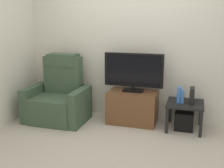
{
  "coord_description": "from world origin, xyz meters",
  "views": [
    {
      "loc": [
        0.96,
        -3.32,
        1.65
      ],
      "look_at": [
        -0.2,
        0.5,
        0.7
      ],
      "focal_mm": 43.92,
      "sensor_mm": 36.0,
      "label": 1
    }
  ],
  "objects_px": {
    "television": "(134,71)",
    "recliner_armchair": "(59,98)",
    "game_console": "(192,95)",
    "tv_stand": "(133,107)",
    "side_table": "(185,107)",
    "book_leftmost": "(179,95)",
    "subwoofer_box": "(184,120)",
    "book_middle": "(182,97)"
  },
  "relations": [
    {
      "from": "recliner_armchair",
      "to": "television",
      "type": "bearing_deg",
      "value": 18.97
    },
    {
      "from": "tv_stand",
      "to": "book_middle",
      "type": "height_order",
      "value": "book_middle"
    },
    {
      "from": "tv_stand",
      "to": "subwoofer_box",
      "type": "relative_size",
      "value": 2.79
    },
    {
      "from": "recliner_armchair",
      "to": "book_leftmost",
      "type": "distance_m",
      "value": 1.94
    },
    {
      "from": "tv_stand",
      "to": "television",
      "type": "distance_m",
      "value": 0.58
    },
    {
      "from": "recliner_armchair",
      "to": "subwoofer_box",
      "type": "relative_size",
      "value": 3.88
    },
    {
      "from": "game_console",
      "to": "book_leftmost",
      "type": "bearing_deg",
      "value": -171.03
    },
    {
      "from": "recliner_armchair",
      "to": "book_middle",
      "type": "relative_size",
      "value": 5.69
    },
    {
      "from": "side_table",
      "to": "subwoofer_box",
      "type": "height_order",
      "value": "side_table"
    },
    {
      "from": "subwoofer_box",
      "to": "book_leftmost",
      "type": "xyz_separation_m",
      "value": [
        -0.1,
        -0.02,
        0.4
      ]
    },
    {
      "from": "recliner_armchair",
      "to": "game_console",
      "type": "relative_size",
      "value": 4.62
    },
    {
      "from": "book_middle",
      "to": "game_console",
      "type": "relative_size",
      "value": 0.81
    },
    {
      "from": "television",
      "to": "side_table",
      "type": "height_order",
      "value": "television"
    },
    {
      "from": "tv_stand",
      "to": "game_console",
      "type": "xyz_separation_m",
      "value": [
        0.91,
        -0.04,
        0.28
      ]
    },
    {
      "from": "book_middle",
      "to": "television",
      "type": "bearing_deg",
      "value": 173.52
    },
    {
      "from": "recliner_armchair",
      "to": "side_table",
      "type": "xyz_separation_m",
      "value": [
        2.03,
        0.18,
        -0.01
      ]
    },
    {
      "from": "subwoofer_box",
      "to": "book_middle",
      "type": "height_order",
      "value": "book_middle"
    },
    {
      "from": "side_table",
      "to": "subwoofer_box",
      "type": "distance_m",
      "value": 0.22
    },
    {
      "from": "game_console",
      "to": "tv_stand",
      "type": "bearing_deg",
      "value": 177.54
    },
    {
      "from": "recliner_armchair",
      "to": "game_console",
      "type": "distance_m",
      "value": 2.13
    },
    {
      "from": "tv_stand",
      "to": "book_leftmost",
      "type": "relative_size",
      "value": 3.29
    },
    {
      "from": "side_table",
      "to": "book_leftmost",
      "type": "relative_size",
      "value": 2.28
    },
    {
      "from": "book_leftmost",
      "to": "game_console",
      "type": "relative_size",
      "value": 1.01
    },
    {
      "from": "tv_stand",
      "to": "subwoofer_box",
      "type": "bearing_deg",
      "value": -3.43
    },
    {
      "from": "book_leftmost",
      "to": "tv_stand",
      "type": "bearing_deg",
      "value": 174.52
    },
    {
      "from": "side_table",
      "to": "subwoofer_box",
      "type": "bearing_deg",
      "value": 0.0
    },
    {
      "from": "side_table",
      "to": "recliner_armchair",
      "type": "bearing_deg",
      "value": -175.05
    },
    {
      "from": "recliner_armchair",
      "to": "game_console",
      "type": "height_order",
      "value": "recliner_armchair"
    },
    {
      "from": "tv_stand",
      "to": "recliner_armchair",
      "type": "xyz_separation_m",
      "value": [
        -1.21,
        -0.22,
        0.11
      ]
    },
    {
      "from": "television",
      "to": "recliner_armchair",
      "type": "height_order",
      "value": "television"
    },
    {
      "from": "subwoofer_box",
      "to": "game_console",
      "type": "bearing_deg",
      "value": 6.34
    },
    {
      "from": "tv_stand",
      "to": "game_console",
      "type": "bearing_deg",
      "value": -2.46
    },
    {
      "from": "recliner_armchair",
      "to": "game_console",
      "type": "xyz_separation_m",
      "value": [
        2.12,
        0.19,
        0.17
      ]
    },
    {
      "from": "recliner_armchair",
      "to": "book_middle",
      "type": "height_order",
      "value": "recliner_armchair"
    },
    {
      "from": "television",
      "to": "subwoofer_box",
      "type": "height_order",
      "value": "television"
    },
    {
      "from": "tv_stand",
      "to": "subwoofer_box",
      "type": "height_order",
      "value": "tv_stand"
    },
    {
      "from": "side_table",
      "to": "book_middle",
      "type": "bearing_deg",
      "value": -155.78
    },
    {
      "from": "book_middle",
      "to": "recliner_armchair",
      "type": "bearing_deg",
      "value": -175.51
    },
    {
      "from": "side_table",
      "to": "game_console",
      "type": "distance_m",
      "value": 0.2
    },
    {
      "from": "recliner_armchair",
      "to": "side_table",
      "type": "bearing_deg",
      "value": 12.52
    },
    {
      "from": "book_leftmost",
      "to": "game_console",
      "type": "distance_m",
      "value": 0.19
    },
    {
      "from": "television",
      "to": "book_leftmost",
      "type": "distance_m",
      "value": 0.78
    }
  ]
}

